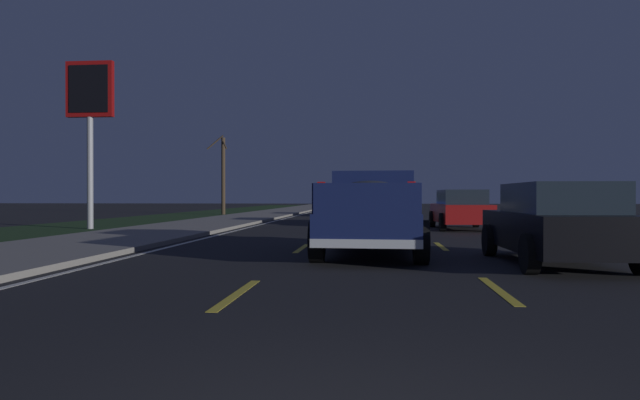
{
  "coord_description": "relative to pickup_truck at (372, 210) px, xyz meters",
  "views": [
    {
      "loc": [
        -2.54,
        -0.07,
        1.29
      ],
      "look_at": [
        9.88,
        1.13,
        1.21
      ],
      "focal_mm": 32.27,
      "sensor_mm": 36.0,
      "label": 1
    }
  ],
  "objects": [
    {
      "name": "pickup_truck",
      "position": [
        0.0,
        0.0,
        0.0
      ],
      "size": [
        5.49,
        2.41,
        1.87
      ],
      "color": "#141E4C",
      "rests_on": "ground"
    },
    {
      "name": "sedan_black",
      "position": [
        -1.72,
        -3.47,
        -0.2
      ],
      "size": [
        4.44,
        2.09,
        1.54
      ],
      "color": "black",
      "rests_on": "ground"
    },
    {
      "name": "bare_tree_far",
      "position": [
        26.99,
        10.7,
        1.93
      ],
      "size": [
        1.68,
        1.62,
        5.65
      ],
      "color": "#423323",
      "rests_on": "ground"
    },
    {
      "name": "lane_markings",
      "position": [
        20.09,
        3.14,
        -0.98
      ],
      "size": [
        108.65,
        7.04,
        0.01
      ],
      "color": "yellow",
      "rests_on": "ground"
    },
    {
      "name": "sedan_blue",
      "position": [
        23.97,
        0.04,
        -0.2
      ],
      "size": [
        4.44,
        2.09,
        1.54
      ],
      "color": "navy",
      "rests_on": "ground"
    },
    {
      "name": "ground",
      "position": [
        16.62,
        0.0,
        -0.98
      ],
      "size": [
        144.0,
        144.0,
        0.0
      ],
      "primitive_type": "plane",
      "color": "black"
    },
    {
      "name": "grass_verge",
      "position": [
        16.62,
        12.45,
        -0.98
      ],
      "size": [
        108.0,
        6.0,
        0.01
      ],
      "primitive_type": "cube",
      "color": "#1E3819",
      "rests_on": "ground"
    },
    {
      "name": "sedan_red",
      "position": [
        9.93,
        -3.39,
        -0.2
      ],
      "size": [
        4.45,
        2.1,
        1.54
      ],
      "color": "maroon",
      "rests_on": "ground"
    },
    {
      "name": "sidewalk_shoulder",
      "position": [
        16.62,
        7.45,
        -0.92
      ],
      "size": [
        108.0,
        4.0,
        0.12
      ],
      "primitive_type": "cube",
      "color": "gray",
      "rests_on": "ground"
    },
    {
      "name": "gas_price_sign",
      "position": [
        8.8,
        11.17,
        3.98
      ],
      "size": [
        0.27,
        1.9,
        6.62
      ],
      "color": "#99999E",
      "rests_on": "ground"
    },
    {
      "name": "sedan_silver",
      "position": [
        13.58,
        0.19,
        -0.2
      ],
      "size": [
        4.43,
        2.07,
        1.54
      ],
      "color": "#B2B5BA",
      "rests_on": "ground"
    }
  ]
}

